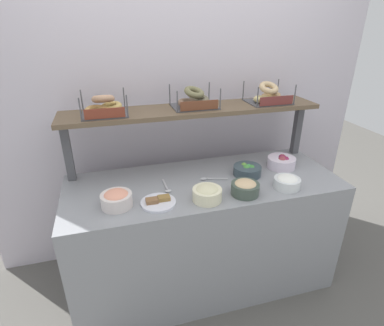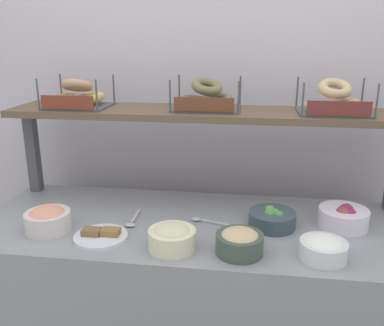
{
  "view_description": "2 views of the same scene",
  "coord_description": "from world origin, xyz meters",
  "px_view_note": "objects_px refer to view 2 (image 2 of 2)",
  "views": [
    {
      "loc": [
        -0.57,
        -1.71,
        1.82
      ],
      "look_at": [
        -0.09,
        0.0,
        0.99
      ],
      "focal_mm": 28.83,
      "sensor_mm": 36.0,
      "label": 1
    },
    {
      "loc": [
        0.21,
        -1.57,
        1.6
      ],
      "look_at": [
        -0.03,
        0.08,
        1.09
      ],
      "focal_mm": 38.85,
      "sensor_mm": 36.0,
      "label": 2
    }
  ],
  "objects_px": {
    "bowl_lox_spread": "(48,219)",
    "bowl_cream_cheese": "(323,248)",
    "bowl_potato_salad": "(172,237)",
    "bowl_veggie_mix": "(272,219)",
    "serving_plate_white": "(101,236)",
    "serving_spoon_by_edge": "(133,221)",
    "bagel_basket_sesame": "(77,97)",
    "bowl_hummus": "(240,242)",
    "bowl_beet_salad": "(344,217)",
    "bagel_basket_plain": "(333,102)",
    "bagel_basket_poppy": "(206,99)",
    "serving_spoon_near_plate": "(206,221)"
  },
  "relations": [
    {
      "from": "bowl_lox_spread",
      "to": "bowl_cream_cheese",
      "type": "relative_size",
      "value": 1.08
    },
    {
      "from": "bowl_potato_salad",
      "to": "bowl_veggie_mix",
      "type": "bearing_deg",
      "value": 32.72
    },
    {
      "from": "serving_plate_white",
      "to": "bowl_cream_cheese",
      "type": "bearing_deg",
      "value": -2.26
    },
    {
      "from": "serving_spoon_by_edge",
      "to": "bagel_basket_sesame",
      "type": "bearing_deg",
      "value": 138.31
    },
    {
      "from": "bowl_cream_cheese",
      "to": "serving_plate_white",
      "type": "relative_size",
      "value": 0.81
    },
    {
      "from": "bowl_hummus",
      "to": "bowl_beet_salad",
      "type": "bearing_deg",
      "value": 33.75
    },
    {
      "from": "bowl_lox_spread",
      "to": "serving_plate_white",
      "type": "height_order",
      "value": "bowl_lox_spread"
    },
    {
      "from": "bowl_veggie_mix",
      "to": "bagel_basket_plain",
      "type": "xyz_separation_m",
      "value": [
        0.24,
        0.25,
        0.44
      ]
    },
    {
      "from": "bowl_hummus",
      "to": "bagel_basket_sesame",
      "type": "relative_size",
      "value": 0.61
    },
    {
      "from": "bowl_beet_salad",
      "to": "bowl_hummus",
      "type": "xyz_separation_m",
      "value": [
        -0.41,
        -0.28,
        0.0
      ]
    },
    {
      "from": "bowl_beet_salad",
      "to": "bagel_basket_sesame",
      "type": "relative_size",
      "value": 0.71
    },
    {
      "from": "bowl_potato_salad",
      "to": "serving_plate_white",
      "type": "distance_m",
      "value": 0.29
    },
    {
      "from": "bowl_potato_salad",
      "to": "bagel_basket_poppy",
      "type": "bearing_deg",
      "value": 82.6
    },
    {
      "from": "bagel_basket_sesame",
      "to": "bagel_basket_plain",
      "type": "height_order",
      "value": "bagel_basket_plain"
    },
    {
      "from": "serving_plate_white",
      "to": "bowl_potato_salad",
      "type": "bearing_deg",
      "value": -7.58
    },
    {
      "from": "bowl_beet_salad",
      "to": "bowl_hummus",
      "type": "bearing_deg",
      "value": -146.25
    },
    {
      "from": "bowl_lox_spread",
      "to": "bowl_cream_cheese",
      "type": "xyz_separation_m",
      "value": [
        1.05,
        -0.07,
        -0.01
      ]
    },
    {
      "from": "bowl_cream_cheese",
      "to": "serving_plate_white",
      "type": "height_order",
      "value": "bowl_cream_cheese"
    },
    {
      "from": "bowl_cream_cheese",
      "to": "serving_spoon_by_edge",
      "type": "bearing_deg",
      "value": 165.72
    },
    {
      "from": "bowl_hummus",
      "to": "bowl_lox_spread",
      "type": "bearing_deg",
      "value": 174.42
    },
    {
      "from": "bowl_lox_spread",
      "to": "bagel_basket_sesame",
      "type": "xyz_separation_m",
      "value": [
        -0.01,
        0.41,
        0.43
      ]
    },
    {
      "from": "bagel_basket_poppy",
      "to": "serving_spoon_near_plate",
      "type": "bearing_deg",
      "value": -83.03
    },
    {
      "from": "bowl_lox_spread",
      "to": "bowl_beet_salad",
      "type": "bearing_deg",
      "value": 9.72
    },
    {
      "from": "bowl_hummus",
      "to": "bagel_basket_poppy",
      "type": "height_order",
      "value": "bagel_basket_poppy"
    },
    {
      "from": "bowl_potato_salad",
      "to": "bagel_basket_plain",
      "type": "distance_m",
      "value": 0.89
    },
    {
      "from": "bowl_potato_salad",
      "to": "bowl_hummus",
      "type": "xyz_separation_m",
      "value": [
        0.25,
        0.0,
        -0.0
      ]
    },
    {
      "from": "serving_plate_white",
      "to": "bagel_basket_plain",
      "type": "distance_m",
      "value": 1.11
    },
    {
      "from": "serving_spoon_near_plate",
      "to": "bowl_hummus",
      "type": "bearing_deg",
      "value": -58.1
    },
    {
      "from": "bagel_basket_plain",
      "to": "bowl_lox_spread",
      "type": "bearing_deg",
      "value": -160.07
    },
    {
      "from": "bowl_lox_spread",
      "to": "bagel_basket_poppy",
      "type": "relative_size",
      "value": 0.6
    },
    {
      "from": "bowl_cream_cheese",
      "to": "serving_spoon_by_edge",
      "type": "xyz_separation_m",
      "value": [
        -0.74,
        0.19,
        -0.03
      ]
    },
    {
      "from": "bowl_hummus",
      "to": "bagel_basket_poppy",
      "type": "xyz_separation_m",
      "value": [
        -0.18,
        0.51,
        0.43
      ]
    },
    {
      "from": "bowl_lox_spread",
      "to": "serving_plate_white",
      "type": "xyz_separation_m",
      "value": [
        0.23,
        -0.04,
        -0.04
      ]
    },
    {
      "from": "bowl_beet_salad",
      "to": "bagel_basket_poppy",
      "type": "relative_size",
      "value": 0.66
    },
    {
      "from": "bowl_lox_spread",
      "to": "serving_spoon_by_edge",
      "type": "relative_size",
      "value": 1.02
    },
    {
      "from": "bagel_basket_poppy",
      "to": "bowl_veggie_mix",
      "type": "bearing_deg",
      "value": -41.75
    },
    {
      "from": "bowl_beet_salad",
      "to": "bagel_basket_plain",
      "type": "xyz_separation_m",
      "value": [
        -0.05,
        0.21,
        0.44
      ]
    },
    {
      "from": "bowl_lox_spread",
      "to": "bowl_veggie_mix",
      "type": "height_order",
      "value": "bowl_lox_spread"
    },
    {
      "from": "serving_spoon_by_edge",
      "to": "bagel_basket_plain",
      "type": "distance_m",
      "value": 0.99
    },
    {
      "from": "bowl_lox_spread",
      "to": "bagel_basket_poppy",
      "type": "height_order",
      "value": "bagel_basket_poppy"
    },
    {
      "from": "bowl_lox_spread",
      "to": "bowl_cream_cheese",
      "type": "distance_m",
      "value": 1.06
    },
    {
      "from": "bowl_cream_cheese",
      "to": "serving_spoon_near_plate",
      "type": "bearing_deg",
      "value": 152.15
    },
    {
      "from": "bowl_lox_spread",
      "to": "bowl_potato_salad",
      "type": "height_order",
      "value": "bowl_lox_spread"
    },
    {
      "from": "serving_plate_white",
      "to": "serving_spoon_by_edge",
      "type": "distance_m",
      "value": 0.18
    },
    {
      "from": "bowl_potato_salad",
      "to": "serving_spoon_near_plate",
      "type": "relative_size",
      "value": 0.99
    },
    {
      "from": "bowl_potato_salad",
      "to": "bowl_hummus",
      "type": "height_order",
      "value": "bowl_potato_salad"
    },
    {
      "from": "bowl_cream_cheese",
      "to": "bagel_basket_poppy",
      "type": "xyz_separation_m",
      "value": [
        -0.47,
        0.5,
        0.44
      ]
    },
    {
      "from": "bowl_lox_spread",
      "to": "serving_plate_white",
      "type": "relative_size",
      "value": 0.87
    },
    {
      "from": "bowl_cream_cheese",
      "to": "bagel_basket_poppy",
      "type": "relative_size",
      "value": 0.55
    },
    {
      "from": "serving_spoon_near_plate",
      "to": "serving_spoon_by_edge",
      "type": "height_order",
      "value": "same"
    }
  ]
}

